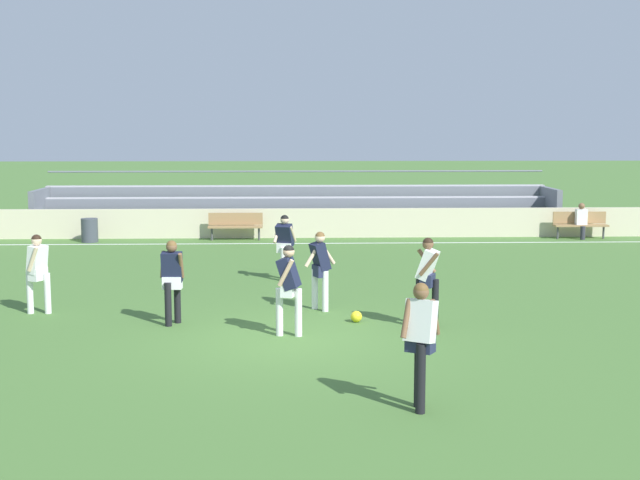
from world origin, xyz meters
The scene contains 16 objects.
ground_plane centered at (0.00, 0.00, 0.00)m, with size 160.00×160.00×0.00m, color #477033.
field_line_sideline centered at (0.00, 12.66, 0.00)m, with size 44.00×0.12×0.01m, color white.
sideline_wall centered at (0.00, 14.14, 0.50)m, with size 48.00×0.16×0.99m, color beige.
bleacher_stand centered at (0.29, 16.34, 0.86)m, with size 18.67×2.69×2.10m.
bench_far_right centered at (9.77, 13.58, 0.55)m, with size 1.80×0.40×0.90m.
bench_far_left centered at (-1.81, 13.58, 0.55)m, with size 1.80×0.40×0.90m.
trash_bin centered at (-6.54, 13.23, 0.39)m, with size 0.54×0.54×0.78m, color #3D424C.
spectator_seated centered at (9.77, 13.47, 0.70)m, with size 0.36×0.42×1.21m.
player_dark_wide_right centered at (0.61, 2.38, 0.96)m, with size 0.67×0.48×1.63m.
player_white_dropping_back centered at (2.56, 0.76, 1.02)m, with size 0.51×0.63×1.70m.
player_white_pressing_high centered at (-5.07, 2.26, 0.95)m, with size 0.48×0.60×1.61m.
player_white_wide_left centered at (1.71, -4.00, 1.03)m, with size 0.59×0.47×1.72m.
player_dark_trailing_run centered at (-0.13, 5.92, 0.95)m, with size 0.59×0.49×1.61m.
player_dark_deep_cover centered at (-0.02, 0.19, 0.98)m, with size 0.48×0.57×1.66m.
player_dark_challenging centered at (-2.24, 1.18, 0.96)m, with size 0.45×0.45×1.62m.
soccer_ball centered at (1.27, 1.25, 0.11)m, with size 0.22×0.22×0.22m, color yellow.
Camera 1 is at (0.00, -15.13, 3.75)m, focal length 48.78 mm.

